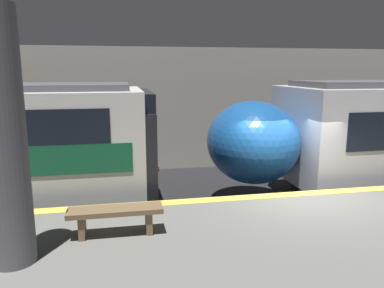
{
  "coord_description": "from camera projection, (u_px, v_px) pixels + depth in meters",
  "views": [
    {
      "loc": [
        -3.84,
        -7.21,
        3.68
      ],
      "look_at": [
        -2.27,
        0.84,
        2.06
      ],
      "focal_mm": 35.0,
      "sensor_mm": 36.0,
      "label": 1
    }
  ],
  "objects": [
    {
      "name": "station_rear_barrier",
      "position": [
        222.0,
        108.0,
        14.23
      ],
      "size": [
        50.0,
        0.15,
        4.5
      ],
      "color": "#B2AD9E",
      "rests_on": "ground"
    },
    {
      "name": "platform",
      "position": [
        358.0,
        261.0,
        6.27
      ],
      "size": [
        40.0,
        4.17,
        1.08
      ],
      "color": "slate",
      "rests_on": "ground"
    },
    {
      "name": "ground_plane",
      "position": [
        298.0,
        237.0,
        8.38
      ],
      "size": [
        120.0,
        120.0,
        0.0
      ],
      "primitive_type": "plane",
      "color": "black"
    },
    {
      "name": "support_pillar_near",
      "position": [
        3.0,
        141.0,
        4.85
      ],
      "size": [
        0.59,
        0.59,
        3.42
      ],
      "color": "#56565B",
      "rests_on": "platform"
    },
    {
      "name": "platform_bench",
      "position": [
        116.0,
        215.0,
        5.97
      ],
      "size": [
        1.5,
        0.4,
        0.45
      ],
      "color": "brown",
      "rests_on": "platform"
    }
  ]
}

